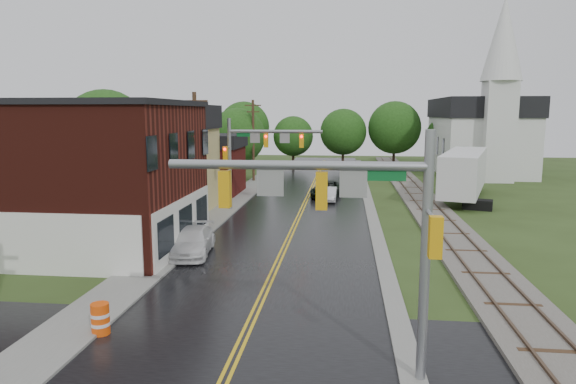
% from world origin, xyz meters
% --- Properties ---
extents(main_road, '(10.00, 90.00, 0.02)m').
position_xyz_m(main_road, '(0.00, 30.00, 0.00)').
color(main_road, black).
rests_on(main_road, ground).
extents(cross_road, '(60.00, 9.00, 0.02)m').
position_xyz_m(cross_road, '(0.00, 2.00, 0.00)').
color(cross_road, black).
rests_on(cross_road, ground).
extents(curb_right, '(0.80, 70.00, 0.12)m').
position_xyz_m(curb_right, '(5.40, 35.00, 0.00)').
color(curb_right, gray).
rests_on(curb_right, ground).
extents(sidewalk_left, '(2.40, 50.00, 0.12)m').
position_xyz_m(sidewalk_left, '(-6.20, 25.00, 0.00)').
color(sidewalk_left, gray).
rests_on(sidewalk_left, ground).
extents(brick_building, '(14.30, 10.30, 8.30)m').
position_xyz_m(brick_building, '(-12.48, 15.00, 4.15)').
color(brick_building, '#46150F').
rests_on(brick_building, ground).
extents(yellow_house, '(8.00, 7.00, 6.40)m').
position_xyz_m(yellow_house, '(-11.00, 26.00, 3.20)').
color(yellow_house, tan).
rests_on(yellow_house, ground).
extents(darkred_building, '(7.00, 6.00, 4.40)m').
position_xyz_m(darkred_building, '(-10.00, 35.00, 2.20)').
color(darkred_building, '#3F0F0C').
rests_on(darkred_building, ground).
extents(church, '(10.40, 18.40, 20.00)m').
position_xyz_m(church, '(20.00, 53.74, 5.83)').
color(church, silver).
rests_on(church, ground).
extents(railroad, '(3.20, 80.00, 0.30)m').
position_xyz_m(railroad, '(10.00, 35.00, 0.11)').
color(railroad, '#59544C').
rests_on(railroad, ground).
extents(traffic_signal_near, '(7.34, 0.30, 7.20)m').
position_xyz_m(traffic_signal_near, '(3.47, 2.00, 4.97)').
color(traffic_signal_near, gray).
rests_on(traffic_signal_near, ground).
extents(traffic_signal_far, '(7.34, 0.43, 7.20)m').
position_xyz_m(traffic_signal_far, '(-3.47, 27.00, 4.97)').
color(traffic_signal_far, gray).
rests_on(traffic_signal_far, ground).
extents(utility_pole_b, '(1.80, 0.28, 9.00)m').
position_xyz_m(utility_pole_b, '(-6.80, 22.00, 4.72)').
color(utility_pole_b, '#382616').
rests_on(utility_pole_b, ground).
extents(utility_pole_c, '(1.80, 0.28, 9.00)m').
position_xyz_m(utility_pole_c, '(-6.80, 44.00, 4.72)').
color(utility_pole_c, '#382616').
rests_on(utility_pole_c, ground).
extents(tree_left_a, '(6.80, 6.80, 8.67)m').
position_xyz_m(tree_left_a, '(-19.85, 21.90, 5.11)').
color(tree_left_a, black).
rests_on(tree_left_a, ground).
extents(tree_left_b, '(7.60, 7.60, 9.69)m').
position_xyz_m(tree_left_b, '(-17.85, 31.90, 5.72)').
color(tree_left_b, black).
rests_on(tree_left_b, ground).
extents(tree_left_c, '(6.00, 6.00, 7.65)m').
position_xyz_m(tree_left_c, '(-13.85, 39.90, 4.51)').
color(tree_left_c, black).
rests_on(tree_left_c, ground).
extents(tree_left_e, '(6.40, 6.40, 8.16)m').
position_xyz_m(tree_left_e, '(-8.85, 45.90, 4.81)').
color(tree_left_e, black).
rests_on(tree_left_e, ground).
extents(suv_dark, '(2.84, 5.32, 1.42)m').
position_xyz_m(suv_dark, '(1.67, 34.28, 0.71)').
color(suv_dark, black).
rests_on(suv_dark, ground).
extents(sedan_silver, '(1.35, 3.67, 1.20)m').
position_xyz_m(sedan_silver, '(2.01, 32.05, 0.60)').
color(sedan_silver, silver).
rests_on(sedan_silver, ground).
extents(pickup_white, '(2.50, 5.06, 1.41)m').
position_xyz_m(pickup_white, '(-4.80, 14.25, 0.71)').
color(pickup_white, silver).
rests_on(pickup_white, ground).
extents(semi_trailer, '(6.91, 14.01, 4.24)m').
position_xyz_m(semi_trailer, '(13.87, 34.56, 2.49)').
color(semi_trailer, black).
rests_on(semi_trailer, ground).
extents(construction_barrel, '(0.67, 0.67, 1.12)m').
position_xyz_m(construction_barrel, '(-4.99, 4.00, 0.56)').
color(construction_barrel, '#ED4B0A').
rests_on(construction_barrel, ground).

